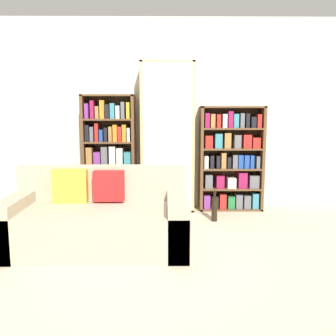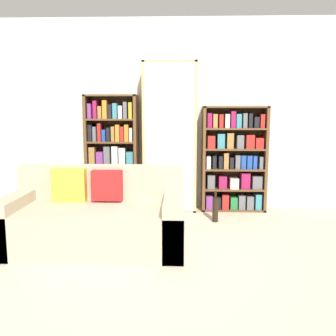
{
  "view_description": "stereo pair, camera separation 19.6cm",
  "coord_description": "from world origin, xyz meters",
  "px_view_note": "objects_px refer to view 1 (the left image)",
  "views": [
    {
      "loc": [
        0.12,
        -3.07,
        1.4
      ],
      "look_at": [
        0.17,
        1.4,
        0.72
      ],
      "focal_mm": 40.0,
      "sensor_mm": 36.0,
      "label": 1
    },
    {
      "loc": [
        0.32,
        -3.07,
        1.4
      ],
      "look_at": [
        0.17,
        1.4,
        0.72
      ],
      "focal_mm": 40.0,
      "sensor_mm": 36.0,
      "label": 2
    }
  ],
  "objects_px": {
    "couch": "(98,220)",
    "wine_bottle": "(214,209)",
    "bookshelf_left": "(109,154)",
    "display_cabinet": "(167,138)",
    "bookshelf_right": "(231,160)"
  },
  "relations": [
    {
      "from": "display_cabinet",
      "to": "wine_bottle",
      "type": "relative_size",
      "value": 5.19
    },
    {
      "from": "couch",
      "to": "bookshelf_right",
      "type": "height_order",
      "value": "bookshelf_right"
    },
    {
      "from": "couch",
      "to": "wine_bottle",
      "type": "height_order",
      "value": "couch"
    },
    {
      "from": "display_cabinet",
      "to": "wine_bottle",
      "type": "distance_m",
      "value": 1.21
    },
    {
      "from": "wine_bottle",
      "to": "bookshelf_left",
      "type": "bearing_deg",
      "value": 156.73
    },
    {
      "from": "couch",
      "to": "bookshelf_left",
      "type": "bearing_deg",
      "value": 93.44
    },
    {
      "from": "bookshelf_right",
      "to": "display_cabinet",
      "type": "bearing_deg",
      "value": -179.01
    },
    {
      "from": "couch",
      "to": "wine_bottle",
      "type": "bearing_deg",
      "value": 33.88
    },
    {
      "from": "bookshelf_right",
      "to": "couch",
      "type": "bearing_deg",
      "value": -137.46
    },
    {
      "from": "couch",
      "to": "bookshelf_right",
      "type": "relative_size",
      "value": 1.25
    },
    {
      "from": "bookshelf_left",
      "to": "display_cabinet",
      "type": "relative_size",
      "value": 0.79
    },
    {
      "from": "display_cabinet",
      "to": "bookshelf_right",
      "type": "relative_size",
      "value": 1.41
    },
    {
      "from": "bookshelf_left",
      "to": "bookshelf_right",
      "type": "xyz_separation_m",
      "value": [
        1.73,
        -0.0,
        -0.09
      ]
    },
    {
      "from": "bookshelf_right",
      "to": "wine_bottle",
      "type": "height_order",
      "value": "bookshelf_right"
    },
    {
      "from": "bookshelf_left",
      "to": "display_cabinet",
      "type": "bearing_deg",
      "value": -1.1
    }
  ]
}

